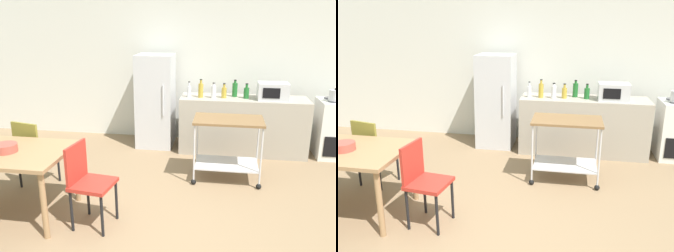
{
  "view_description": "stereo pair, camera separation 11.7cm",
  "coord_description": "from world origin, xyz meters",
  "views": [
    {
      "loc": [
        0.58,
        -3.0,
        2.08
      ],
      "look_at": [
        -0.1,
        1.2,
        0.8
      ],
      "focal_mm": 37.67,
      "sensor_mm": 36.0,
      "label": 1
    },
    {
      "loc": [
        0.69,
        -2.98,
        2.08
      ],
      "look_at": [
        -0.1,
        1.2,
        0.8
      ],
      "focal_mm": 37.67,
      "sensor_mm": 36.0,
      "label": 2
    }
  ],
  "objects": [
    {
      "name": "ground_plane",
      "position": [
        0.0,
        0.0,
        0.0
      ],
      "size": [
        12.0,
        12.0,
        0.0
      ],
      "primitive_type": "plane",
      "color": "#8C7051"
    },
    {
      "name": "bottle_sesame_oil",
      "position": [
        0.22,
        2.52,
        1.02
      ],
      "size": [
        0.08,
        0.08,
        0.29
      ],
      "color": "gold",
      "rests_on": "kitchen_counter"
    },
    {
      "name": "bottle_hot_sauce",
      "position": [
        0.03,
        2.52,
        1.0
      ],
      "size": [
        0.06,
        0.06,
        0.25
      ],
      "color": "silver",
      "rests_on": "kitchen_counter"
    },
    {
      "name": "microwave",
      "position": [
        1.33,
        2.55,
        1.03
      ],
      "size": [
        0.46,
        0.35,
        0.26
      ],
      "color": "silver",
      "rests_on": "kitchen_counter"
    },
    {
      "name": "chair_olive",
      "position": [
        -1.77,
        0.86,
        0.52
      ],
      "size": [
        0.48,
        0.48,
        0.89
      ],
      "rotation": [
        0.0,
        0.0,
        2.92
      ],
      "color": "olive",
      "rests_on": "ground_plane"
    },
    {
      "name": "bottle_soda",
      "position": [
        0.42,
        2.51,
        1.0
      ],
      "size": [
        0.08,
        0.08,
        0.24
      ],
      "color": "silver",
      "rests_on": "kitchen_counter"
    },
    {
      "name": "bottle_olive_oil",
      "position": [
        0.58,
        2.54,
        0.99
      ],
      "size": [
        0.08,
        0.08,
        0.23
      ],
      "color": "gold",
      "rests_on": "kitchen_counter"
    },
    {
      "name": "back_wall",
      "position": [
        0.0,
        3.2,
        1.45
      ],
      "size": [
        8.4,
        0.12,
        2.9
      ],
      "primitive_type": "cube",
      "color": "silver",
      "rests_on": "ground_plane"
    },
    {
      "name": "bottle_soy_sauce",
      "position": [
        0.93,
        2.56,
        0.99
      ],
      "size": [
        0.08,
        0.08,
        0.24
      ],
      "color": "#1E6628",
      "rests_on": "kitchen_counter"
    },
    {
      "name": "fruit_bowl",
      "position": [
        -1.66,
        0.16,
        0.79
      ],
      "size": [
        0.24,
        0.24,
        0.09
      ],
      "primitive_type": "cylinder",
      "color": "#B24C3F",
      "rests_on": "dining_table"
    },
    {
      "name": "refrigerator",
      "position": [
        -0.55,
        2.7,
        0.78
      ],
      "size": [
        0.6,
        0.63,
        1.55
      ],
      "color": "silver",
      "rests_on": "ground_plane"
    },
    {
      "name": "kitchen_counter",
      "position": [
        0.9,
        2.6,
        0.45
      ],
      "size": [
        2.0,
        0.64,
        0.9
      ],
      "primitive_type": "cube",
      "color": "#A89E8E",
      "rests_on": "ground_plane"
    },
    {
      "name": "dining_table",
      "position": [
        -1.78,
        0.2,
        0.67
      ],
      "size": [
        1.5,
        0.9,
        0.75
      ],
      "color": "#A37A51",
      "rests_on": "ground_plane"
    },
    {
      "name": "chair_red",
      "position": [
        -0.76,
        0.12,
        0.52
      ],
      "size": [
        0.45,
        0.45,
        0.89
      ],
      "rotation": [
        0.0,
        0.0,
        1.44
      ],
      "color": "#B72D23",
      "rests_on": "ground_plane"
    },
    {
      "name": "bottle_sparkling_water",
      "position": [
        0.75,
        2.67,
        1.02
      ],
      "size": [
        0.08,
        0.08,
        0.27
      ],
      "color": "#1E6628",
      "rests_on": "kitchen_counter"
    },
    {
      "name": "kitchen_cart",
      "position": [
        0.66,
        1.48,
        0.57
      ],
      "size": [
        0.91,
        0.57,
        0.85
      ],
      "color": "brown",
      "rests_on": "ground_plane"
    }
  ]
}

